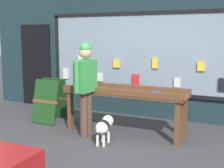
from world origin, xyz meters
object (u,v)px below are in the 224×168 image
small_dog (104,126)px  display_table_main (125,97)px  sandwich_board_sign (51,100)px  person_browsing (86,82)px

small_dog → display_table_main: bearing=-13.8°
sandwich_board_sign → display_table_main: bearing=-2.0°
person_browsing → small_dog: 0.87m
small_dog → sandwich_board_sign: bearing=58.6°
display_table_main → sandwich_board_sign: size_ratio=2.55×
small_dog → sandwich_board_sign: sandwich_board_sign is taller
sandwich_board_sign → small_dog: bearing=-23.8°
display_table_main → small_dog: size_ratio=3.82×
person_browsing → sandwich_board_sign: (-1.19, 0.56, -0.53)m
person_browsing → small_dog: (0.48, -0.23, -0.69)m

